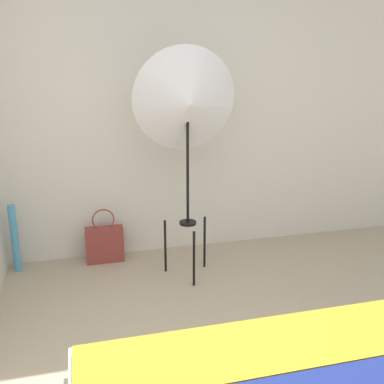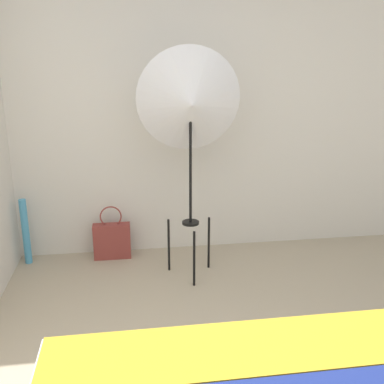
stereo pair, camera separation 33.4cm
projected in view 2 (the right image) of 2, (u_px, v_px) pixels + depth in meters
The scene contains 4 objects.
wall_back at pixel (158, 111), 3.94m from camera, with size 8.00×0.05×2.60m.
photo_umbrella at pixel (190, 103), 3.37m from camera, with size 0.82×0.36×1.84m.
tote_bag at pixel (112, 240), 4.04m from camera, with size 0.33×0.11×0.49m.
paper_roll at pixel (26, 232), 3.90m from camera, with size 0.06×0.06×0.59m.
Camera 2 is at (-0.28, -1.69, 1.75)m, focal length 42.00 mm.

